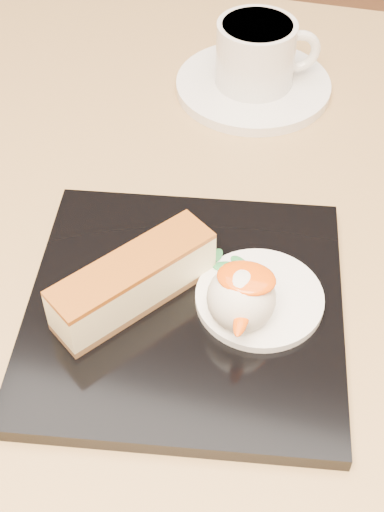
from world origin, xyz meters
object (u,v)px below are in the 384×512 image
(cheesecake, at_px, (134,281))
(ice_cream_scoop, at_px, (241,298))
(saucer, at_px, (253,86))
(table, at_px, (183,352))
(dessert_plate, at_px, (185,309))
(coffee_cup, at_px, (258,52))

(cheesecake, xyz_separation_m, ice_cream_scoop, (0.07, 0.00, 0.00))
(cheesecake, height_order, saucer, cheesecake)
(table, xyz_separation_m, dessert_plate, (0.02, -0.07, 0.16))
(saucer, height_order, coffee_cup, coffee_cup)
(saucer, bearing_deg, coffee_cup, 20.14)
(cheesecake, distance_m, saucer, 0.29)
(table, bearing_deg, coffee_cup, 84.94)
(coffee_cup, bearing_deg, saucer, -180.00)
(coffee_cup, bearing_deg, cheesecake, -116.33)
(table, distance_m, dessert_plate, 0.18)
(dessert_plate, relative_size, ice_cream_scoop, 4.74)
(table, relative_size, cheesecake, 6.85)
(ice_cream_scoop, distance_m, coffee_cup, 0.29)
(ice_cream_scoop, bearing_deg, cheesecake, -180.00)
(dessert_plate, xyz_separation_m, ice_cream_scoop, (0.04, -0.01, 0.03))
(ice_cream_scoop, bearing_deg, table, 128.64)
(dessert_plate, height_order, coffee_cup, coffee_cup)
(table, bearing_deg, saucer, 85.40)
(ice_cream_scoop, bearing_deg, dessert_plate, 172.87)
(coffee_cup, bearing_deg, dessert_plate, -109.45)
(table, relative_size, dessert_plate, 3.64)
(dessert_plate, height_order, cheesecake, cheesecake)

